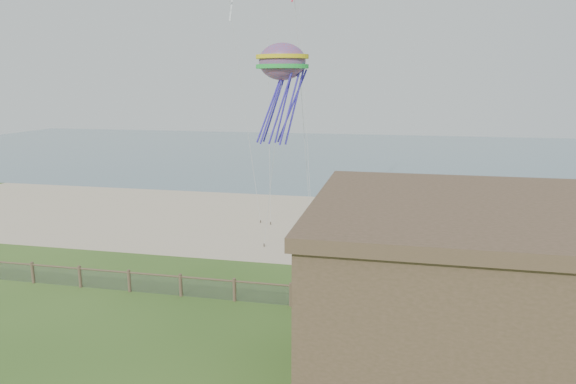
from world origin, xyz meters
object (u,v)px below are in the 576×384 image
picnic_table (376,314)px  chainlink_fence (235,291)px  motel (547,322)px  octopus_kite (282,91)px

picnic_table → chainlink_fence: bearing=177.7°
motel → octopus_kite: (-11.81, 13.19, 7.25)m
chainlink_fence → picnic_table: chainlink_fence is taller
chainlink_fence → motel: 15.06m
chainlink_fence → motel: size_ratio=2.41×
motel → octopus_kite: 19.13m
motel → picnic_table: motel is taller
picnic_table → octopus_kite: 14.00m
picnic_table → motel: bearing=-41.3°
motel → picnic_table: size_ratio=7.39×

